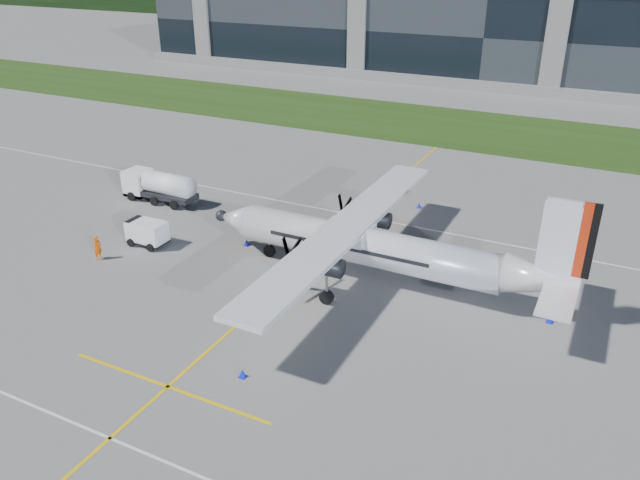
% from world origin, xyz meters
% --- Properties ---
extents(ground, '(400.00, 400.00, 0.00)m').
position_xyz_m(ground, '(0.00, 40.00, 0.00)').
color(ground, slate).
rests_on(ground, ground).
extents(grass_strip, '(400.00, 18.00, 0.04)m').
position_xyz_m(grass_strip, '(0.00, 48.00, 0.02)').
color(grass_strip, '#213D10').
rests_on(grass_strip, ground).
extents(terminal_building, '(120.00, 20.00, 15.00)m').
position_xyz_m(terminal_building, '(0.00, 80.00, 7.50)').
color(terminal_building, black).
rests_on(terminal_building, ground).
extents(tree_line, '(400.00, 6.00, 6.00)m').
position_xyz_m(tree_line, '(0.00, 140.00, 3.00)').
color(tree_line, black).
rests_on(tree_line, ground).
extents(yellow_taxiway_centerline, '(0.20, 70.00, 0.01)m').
position_xyz_m(yellow_taxiway_centerline, '(3.00, 10.00, 0.01)').
color(yellow_taxiway_centerline, yellow).
rests_on(yellow_taxiway_centerline, ground).
extents(turboprop_aircraft, '(24.59, 25.50, 7.65)m').
position_xyz_m(turboprop_aircraft, '(8.41, 8.59, 3.83)').
color(turboprop_aircraft, silver).
rests_on(turboprop_aircraft, ground).
extents(fuel_tanker_truck, '(6.97, 2.26, 2.61)m').
position_xyz_m(fuel_tanker_truck, '(-13.91, 13.41, 1.31)').
color(fuel_tanker_truck, white).
rests_on(fuel_tanker_truck, ground).
extents(baggage_tug, '(3.02, 1.81, 1.81)m').
position_xyz_m(baggage_tug, '(-8.70, 6.29, 0.90)').
color(baggage_tug, white).
rests_on(baggage_tug, ground).
extents(ground_crew_person, '(0.60, 0.83, 2.00)m').
position_xyz_m(ground_crew_person, '(-10.22, 2.93, 1.00)').
color(ground_crew_person, '#F25907').
rests_on(ground_crew_person, ground).
extents(safety_cone_tail, '(0.36, 0.36, 0.50)m').
position_xyz_m(safety_cone_tail, '(19.13, 8.57, 0.25)').
color(safety_cone_tail, '#0D19DE').
rests_on(safety_cone_tail, ground).
extents(safety_cone_nose_stbd, '(0.36, 0.36, 0.50)m').
position_xyz_m(safety_cone_nose_stbd, '(-2.18, 9.36, 0.25)').
color(safety_cone_nose_stbd, '#0D19DE').
rests_on(safety_cone_nose_stbd, ground).
extents(safety_cone_portwing, '(0.36, 0.36, 0.50)m').
position_xyz_m(safety_cone_portwing, '(5.92, -3.68, 0.25)').
color(safety_cone_portwing, '#0D19DE').
rests_on(safety_cone_portwing, ground).
extents(safety_cone_stbdwing, '(0.36, 0.36, 0.50)m').
position_xyz_m(safety_cone_stbdwing, '(6.80, 21.82, 0.25)').
color(safety_cone_stbdwing, '#0D19DE').
rests_on(safety_cone_stbdwing, ground).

